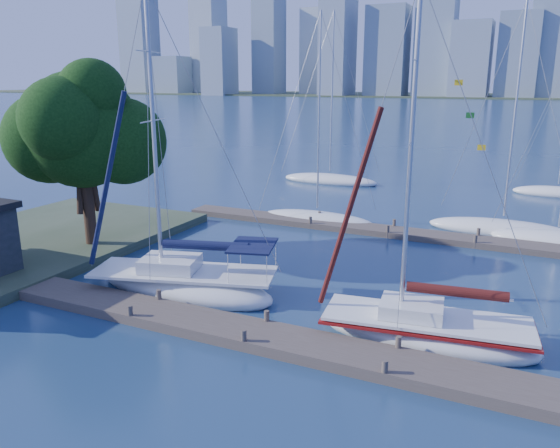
% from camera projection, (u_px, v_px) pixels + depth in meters
% --- Properties ---
extents(ground, '(700.00, 700.00, 0.00)m').
position_uv_depth(ground, '(256.00, 340.00, 19.93)').
color(ground, navy).
rests_on(ground, ground).
extents(near_dock, '(26.00, 2.00, 0.40)m').
position_uv_depth(near_dock, '(256.00, 335.00, 19.88)').
color(near_dock, '#4D4139').
rests_on(near_dock, ground).
extents(far_dock, '(30.00, 1.80, 0.36)m').
position_uv_depth(far_dock, '(407.00, 234.00, 33.07)').
color(far_dock, '#4D4139').
rests_on(far_dock, ground).
extents(shore, '(12.00, 22.00, 0.50)m').
position_uv_depth(shore, '(3.00, 251.00, 29.46)').
color(shore, '#38472D').
rests_on(shore, ground).
extents(far_shore, '(800.00, 100.00, 1.50)m').
position_uv_depth(far_shore, '(525.00, 97.00, 300.02)').
color(far_shore, '#38472D').
rests_on(far_shore, ground).
extents(tree, '(8.05, 7.32, 10.27)m').
position_uv_depth(tree, '(82.00, 127.00, 28.42)').
color(tree, black).
rests_on(tree, ground).
extents(sailboat_navy, '(9.18, 5.16, 13.55)m').
position_uv_depth(sailboat_navy, '(184.00, 271.00, 24.17)').
color(sailboat_navy, white).
rests_on(sailboat_navy, ground).
extents(sailboat_maroon, '(8.15, 3.58, 12.88)m').
position_uv_depth(sailboat_maroon, '(426.00, 314.00, 19.65)').
color(sailboat_maroon, white).
rests_on(sailboat_maroon, ground).
extents(bg_boat_1, '(7.94, 5.09, 13.66)m').
position_uv_depth(bg_boat_1, '(317.00, 218.00, 36.49)').
color(bg_boat_1, white).
rests_on(bg_boat_1, ground).
extents(bg_boat_3, '(9.13, 5.96, 13.95)m').
position_uv_depth(bg_boat_3, '(503.00, 229.00, 33.76)').
color(bg_boat_3, white).
rests_on(bg_boat_3, ground).
extents(bg_boat_4, '(7.27, 2.51, 12.72)m').
position_uv_depth(bg_boat_4, '(557.00, 240.00, 31.43)').
color(bg_boat_4, white).
rests_on(bg_boat_4, ground).
extents(bg_boat_6, '(9.23, 5.87, 15.36)m').
position_uv_depth(bg_boat_6, '(330.00, 180.00, 50.27)').
color(bg_boat_6, white).
rests_on(bg_boat_6, ground).
extents(bg_boat_7, '(7.18, 4.15, 12.15)m').
position_uv_depth(bg_boat_7, '(557.00, 193.00, 44.70)').
color(bg_boat_7, white).
rests_on(bg_boat_7, ground).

